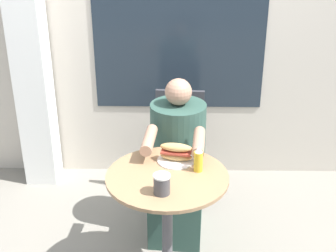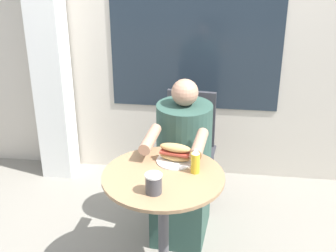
# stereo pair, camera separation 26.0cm
# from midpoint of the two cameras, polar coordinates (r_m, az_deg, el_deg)

# --- Properties ---
(storefront_wall) EXTENTS (8.00, 0.09, 2.80)m
(storefront_wall) POSITION_cam_midpoint_polar(r_m,az_deg,el_deg) (3.59, -1.73, 14.66)
(storefront_wall) COLOR beige
(storefront_wall) RESTS_ON ground_plane
(lattice_pillar) EXTENTS (0.24, 0.24, 2.40)m
(lattice_pillar) POSITION_cam_midpoint_polar(r_m,az_deg,el_deg) (3.66, -18.77, 10.36)
(lattice_pillar) COLOR silver
(lattice_pillar) RESTS_ON ground_plane
(cafe_table) EXTENTS (0.67, 0.67, 0.74)m
(cafe_table) POSITION_cam_midpoint_polar(r_m,az_deg,el_deg) (2.63, -2.96, -9.89)
(cafe_table) COLOR #997551
(cafe_table) RESTS_ON ground_plane
(diner_chair) EXTENTS (0.41, 0.41, 0.87)m
(diner_chair) POSITION_cam_midpoint_polar(r_m,az_deg,el_deg) (3.39, -0.88, -1.70)
(diner_chair) COLOR #333338
(diner_chair) RESTS_ON ground_plane
(seated_diner) EXTENTS (0.40, 0.66, 1.09)m
(seated_diner) POSITION_cam_midpoint_polar(r_m,az_deg,el_deg) (3.10, -1.28, -5.47)
(seated_diner) COLOR #2D4C42
(seated_diner) RESTS_ON ground_plane
(sandwich_on_plate) EXTENTS (0.21, 0.21, 0.11)m
(sandwich_on_plate) POSITION_cam_midpoint_polar(r_m,az_deg,el_deg) (2.63, -1.84, -3.48)
(sandwich_on_plate) COLOR white
(sandwich_on_plate) RESTS_ON cafe_table
(drink_cup) EXTENTS (0.09, 0.09, 0.11)m
(drink_cup) POSITION_cam_midpoint_polar(r_m,az_deg,el_deg) (2.34, -3.96, -7.18)
(drink_cup) COLOR #424247
(drink_cup) RESTS_ON cafe_table
(condiment_bottle) EXTENTS (0.05, 0.05, 0.15)m
(condiment_bottle) POSITION_cam_midpoint_polar(r_m,az_deg,el_deg) (2.52, 0.78, -4.15)
(condiment_bottle) COLOR gold
(condiment_bottle) RESTS_ON cafe_table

